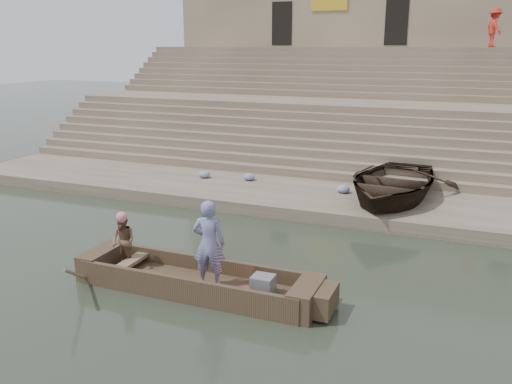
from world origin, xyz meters
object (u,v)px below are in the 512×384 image
Objects in this scene: beached_rowboat at (392,183)px; television at (263,285)px; standing_man at (209,244)px; rowing_man at (123,241)px; main_rowboat at (196,286)px; pedestrian at (494,28)px.

television is at bearing -95.90° from beached_rowboat.
standing_man is 2.34m from rowing_man.
main_rowboat is at bearing 14.48° from rowing_man.
pedestrian is (7.73, 21.09, 5.29)m from rowing_man.
television is (1.58, 0.00, 0.31)m from main_rowboat.
television is (3.54, -0.08, -0.45)m from rowing_man.
rowing_man is 23.07m from pedestrian.
pedestrian reaches higher than main_rowboat.
pedestrian is (2.72, 13.39, 5.20)m from beached_rowboat.
standing_man reaches higher than main_rowboat.
main_rowboat is at bearing -106.61° from beached_rowboat.
standing_man is 8.28m from beached_rowboat.
main_rowboat is 1.61m from television.
pedestrian is at bearing 86.81° from rowing_man.
rowing_man reaches higher than television.
television is 0.24× the size of pedestrian.
standing_man is 0.36× the size of beached_rowboat.
main_rowboat is 0.94× the size of beached_rowboat.
rowing_man is at bearing 136.31° from pedestrian.
beached_rowboat is 14.62m from pedestrian.
television reaches higher than main_rowboat.
standing_man is 1.01× the size of pedestrian.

